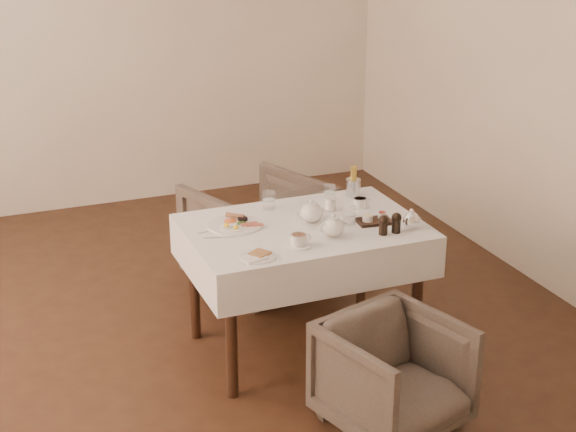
{
  "coord_description": "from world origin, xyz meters",
  "views": [
    {
      "loc": [
        -1.29,
        -4.43,
        2.55
      ],
      "look_at": [
        0.37,
        -0.3,
        0.82
      ],
      "focal_mm": 55.0,
      "sensor_mm": 36.0,
      "label": 1
    }
  ],
  "objects_px": {
    "table": "(303,245)",
    "teapot_centre": "(311,211)",
    "armchair_far": "(258,233)",
    "breakfast_plate": "(235,224)",
    "armchair_near": "(394,376)"
  },
  "relations": [
    {
      "from": "table",
      "to": "teapot_centre",
      "type": "height_order",
      "value": "teapot_centre"
    },
    {
      "from": "armchair_far",
      "to": "breakfast_plate",
      "type": "bearing_deg",
      "value": 41.87
    },
    {
      "from": "breakfast_plate",
      "to": "teapot_centre",
      "type": "distance_m",
      "value": 0.43
    },
    {
      "from": "armchair_near",
      "to": "teapot_centre",
      "type": "height_order",
      "value": "teapot_centre"
    },
    {
      "from": "table",
      "to": "armchair_near",
      "type": "relative_size",
      "value": 2.07
    },
    {
      "from": "armchair_far",
      "to": "teapot_centre",
      "type": "bearing_deg",
      "value": 69.81
    },
    {
      "from": "teapot_centre",
      "to": "armchair_near",
      "type": "bearing_deg",
      "value": -67.66
    },
    {
      "from": "table",
      "to": "armchair_near",
      "type": "height_order",
      "value": "table"
    },
    {
      "from": "breakfast_plate",
      "to": "table",
      "type": "bearing_deg",
      "value": -43.06
    },
    {
      "from": "table",
      "to": "breakfast_plate",
      "type": "height_order",
      "value": "breakfast_plate"
    },
    {
      "from": "armchair_far",
      "to": "armchair_near",
      "type": "bearing_deg",
      "value": 71.44
    },
    {
      "from": "teapot_centre",
      "to": "armchair_far",
      "type": "bearing_deg",
      "value": 109.13
    },
    {
      "from": "armchair_far",
      "to": "teapot_centre",
      "type": "height_order",
      "value": "teapot_centre"
    },
    {
      "from": "table",
      "to": "armchair_near",
      "type": "bearing_deg",
      "value": -83.15
    },
    {
      "from": "armchair_near",
      "to": "armchair_far",
      "type": "xyz_separation_m",
      "value": [
        -0.05,
        1.78,
        0.07
      ]
    }
  ]
}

